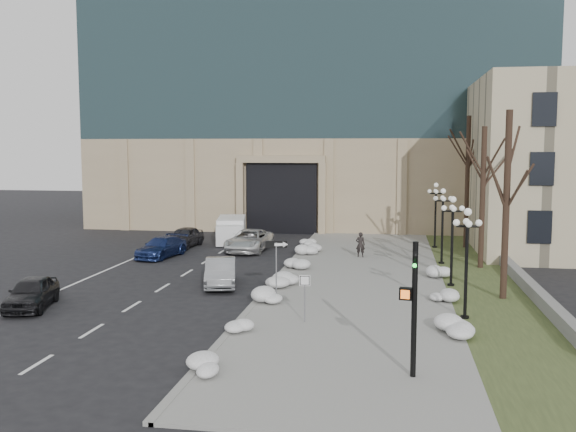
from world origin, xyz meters
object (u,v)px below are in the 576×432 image
one_way_sign (280,251)px  keep_sign (305,288)px  car_b (220,272)px  lamppost_c (443,216)px  car_a (32,293)px  car_e (184,237)px  lamppost_a (467,248)px  car_d (249,240)px  lamppost_d (436,206)px  lamppost_b (452,229)px  traffic_signal (413,312)px  pedestrian (360,245)px  box_truck (231,230)px  car_c (161,247)px

one_way_sign → keep_sign: size_ratio=1.39×
car_b → lamppost_c: lamppost_c is taller
car_a → lamppost_c: 23.83m
car_e → lamppost_a: size_ratio=0.91×
car_d → lamppost_c: (12.96, -3.36, 2.32)m
lamppost_d → lamppost_b: bearing=-90.0°
traffic_signal → pedestrian: bearing=105.6°
car_b → keep_sign: 8.59m
pedestrian → lamppost_c: 5.70m
car_a → car_d: size_ratio=0.77×
car_b → lamppost_c: 14.61m
pedestrian → one_way_sign: bearing=74.4°
car_d → keep_sign: bearing=-66.9°
lamppost_b → box_truck: bearing=137.6°
car_d → box_truck: 4.71m
one_way_sign → car_c: bearing=118.4°
keep_sign → lamppost_a: lamppost_a is taller
lamppost_a → lamppost_b: (0.00, 6.50, 0.00)m
car_c → one_way_sign: 14.74m
one_way_sign → lamppost_a: (8.28, -2.14, 0.69)m
car_a → box_truck: size_ratio=0.68×
car_a → car_e: bearing=72.5°
car_a → one_way_sign: one_way_sign is taller
car_d → box_truck: (-2.34, 4.09, 0.14)m
car_c → traffic_signal: (15.74, -20.39, 1.50)m
lamppost_b → car_c: bearing=160.5°
car_a → box_truck: bearing=65.7°
box_truck → lamppost_d: lamppost_d is taller
car_c → keep_sign: bearing=-41.9°
car_a → lamppost_a: bearing=-11.2°
lamppost_b → lamppost_d: 13.00m
car_b → car_c: 10.18m
car_e → lamppost_d: size_ratio=0.91×
keep_sign → lamppost_a: 6.97m
car_b → lamppost_d: size_ratio=0.93×
car_b → one_way_sign: (3.66, -2.75, 1.65)m
car_d → traffic_signal: bearing=-62.4°
car_a → car_d: 18.43m
car_e → box_truck: box_truck is taller
car_e → pedestrian: bearing=-7.8°
lamppost_c → lamppost_d: bearing=90.0°
car_b → keep_sign: bearing=-64.9°
car_c → lamppost_b: lamppost_b is taller
lamppost_a → lamppost_b: same height
car_d → lamppost_c: lamppost_c is taller
car_b → keep_sign: size_ratio=2.13×
lamppost_a → lamppost_b: bearing=90.0°
car_e → lamppost_d: 18.33m
car_c → car_e: 4.44m
lamppost_a → lamppost_c: bearing=90.0°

